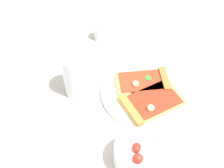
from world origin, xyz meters
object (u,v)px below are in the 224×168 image
plate (143,92)px  pepper_shaker (99,30)px  pizza_slice_far (149,103)px  salad_bowl (136,154)px  pizza_slice_near (145,82)px  soda_glass (75,76)px

plate → pepper_shaker: bearing=38.8°
pepper_shaker → pizza_slice_far: bearing=-143.6°
plate → pizza_slice_far: (-0.05, -0.02, 0.01)m
plate → salad_bowl: salad_bowl is taller
pizza_slice_near → pizza_slice_far: (-0.07, -0.02, 0.00)m
pizza_slice_near → plate: bearing=174.0°
plate → pizza_slice_near: bearing=-6.0°
salad_bowl → pepper_shaker: bearing=22.2°
salad_bowl → soda_glass: bearing=45.4°
pizza_slice_near → pepper_shaker: 0.25m
pizza_slice_far → pizza_slice_near: bearing=12.9°
plate → soda_glass: size_ratio=1.84×
salad_bowl → pepper_shaker: 0.45m
pizza_slice_near → soda_glass: bearing=104.7°
pizza_slice_far → soda_glass: size_ratio=1.41×
pepper_shaker → plate: bearing=-141.2°
pizza_slice_near → salad_bowl: salad_bowl is taller
plate → pizza_slice_far: bearing=-157.0°
salad_bowl → pizza_slice_far: bearing=-5.5°
plate → pizza_slice_near: size_ratio=1.46×
salad_bowl → soda_glass: (0.19, 0.19, 0.02)m
salad_bowl → pizza_slice_near: bearing=0.3°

